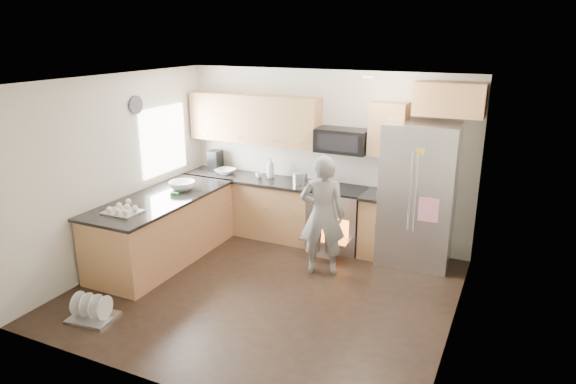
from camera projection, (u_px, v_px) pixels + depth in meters
The scene contains 8 objects.
ground at pixel (265, 291), 6.47m from camera, with size 4.50×4.50×0.00m, color black.
room_shell at pixel (261, 161), 5.99m from camera, with size 4.54×4.04×2.62m.
back_cabinet_run at pixel (283, 178), 7.92m from camera, with size 4.45×0.64×2.50m.
peninsula at pixel (163, 228), 7.25m from camera, with size 0.96×2.36×1.04m.
stove_range at pixel (338, 205), 7.58m from camera, with size 0.76×0.97×1.79m.
refrigerator at pixel (418, 194), 7.03m from camera, with size 1.00×0.80×1.98m.
person at pixel (323, 215), 6.74m from camera, with size 0.59×0.39×1.63m, color gray.
dish_rack at pixel (92, 312), 5.81m from camera, with size 0.54×0.46×0.31m.
Camera 1 is at (2.73, -5.12, 3.12)m, focal length 32.00 mm.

